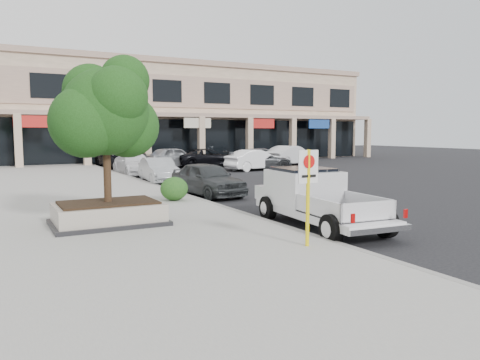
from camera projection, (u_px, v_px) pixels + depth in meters
name	position (u px, v px, depth m)	size (l,w,h in m)	color
ground	(311.00, 221.00, 14.99)	(120.00, 120.00, 0.00)	black
sidewalk	(97.00, 206.00, 17.64)	(8.00, 52.00, 0.15)	gray
curb	(194.00, 199.00, 19.50)	(0.20, 52.00, 0.15)	gray
strip_mall	(174.00, 113.00, 47.97)	(40.55, 12.43, 9.50)	tan
planter	(108.00, 213.00, 13.72)	(3.20, 2.20, 0.68)	black
planter_tree	(109.00, 113.00, 13.61)	(2.90, 2.55, 4.00)	black
no_parking_sign	(308.00, 184.00, 11.01)	(0.55, 0.09, 2.30)	yellow
hedge	(174.00, 189.00, 18.40)	(1.10, 0.99, 0.94)	#134517
pickup_truck	(321.00, 199.00, 13.93)	(2.04, 5.52, 1.74)	silver
curb_car_a	(208.00, 179.00, 20.82)	(1.78, 4.44, 1.51)	#2F3234
curb_car_b	(159.00, 170.00, 26.07)	(1.47, 4.22, 1.39)	#A8ACB0
curb_car_c	(134.00, 164.00, 31.03)	(1.98, 4.86, 1.41)	silver
curb_car_d	(119.00, 158.00, 36.67)	(2.57, 5.57, 1.55)	black
lot_car_a	(174.00, 157.00, 36.70)	(1.96, 4.87, 1.66)	#96989D
lot_car_b	(255.00, 160.00, 34.31)	(1.60, 4.60, 1.52)	white
lot_car_c	(259.00, 160.00, 34.72)	(2.08, 5.11, 1.48)	#323438
lot_car_d	(207.00, 158.00, 37.79)	(2.43, 5.28, 1.47)	black
lot_car_e	(262.00, 155.00, 42.56)	(1.68, 4.18, 1.42)	#999DA1
lot_car_f	(291.00, 155.00, 39.45)	(1.75, 5.01, 1.65)	silver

